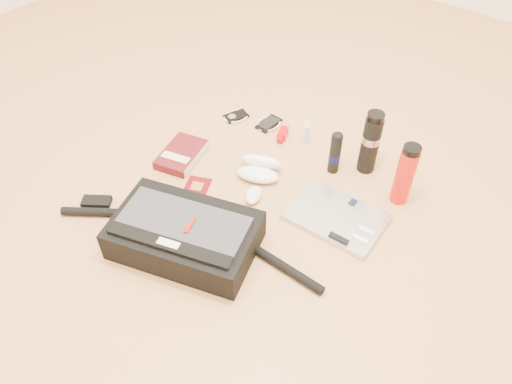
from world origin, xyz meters
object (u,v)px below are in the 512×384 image
book (182,155)px  messenger_bag (184,235)px  thermos_red (405,175)px  laptop (336,217)px  thermos_black (370,142)px

book → messenger_bag: bearing=-58.9°
thermos_red → messenger_bag: bearing=-126.2°
laptop → thermos_red: (0.13, 0.22, 0.11)m
laptop → thermos_red: thermos_red is taller
thermos_black → laptop: bearing=-80.8°
laptop → thermos_black: thermos_black is taller
laptop → thermos_red: 0.27m
laptop → thermos_red: bearing=57.7°
laptop → book: size_ratio=1.43×
messenger_bag → thermos_black: bearing=50.7°
messenger_bag → laptop: bearing=33.7°
laptop → book: book is taller
book → thermos_red: thermos_red is taller
laptop → book: bearing=-174.0°
book → thermos_black: thermos_black is taller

